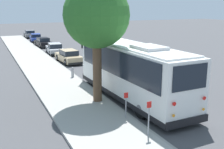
# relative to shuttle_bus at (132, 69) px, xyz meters

# --- Properties ---
(ground_plane) EXTENTS (160.00, 160.00, 0.00)m
(ground_plane) POSITION_rel_shuttle_bus_xyz_m (1.04, -0.17, -1.94)
(ground_plane) COLOR #474749
(sidewalk_slab) EXTENTS (80.00, 3.66, 0.15)m
(sidewalk_slab) POSITION_rel_shuttle_bus_xyz_m (1.04, 3.40, -1.86)
(sidewalk_slab) COLOR #A3A099
(sidewalk_slab) RESTS_ON ground
(curb_strip) EXTENTS (80.00, 0.14, 0.15)m
(curb_strip) POSITION_rel_shuttle_bus_xyz_m (1.04, 1.50, -1.86)
(curb_strip) COLOR gray
(curb_strip) RESTS_ON ground
(shuttle_bus) EXTENTS (10.54, 3.04, 3.60)m
(shuttle_bus) POSITION_rel_shuttle_bus_xyz_m (0.00, 0.00, 0.00)
(shuttle_bus) COLOR white
(shuttle_bus) RESTS_ON ground
(parked_sedan_tan) EXTENTS (4.48, 1.90, 1.32)m
(parked_sedan_tan) POSITION_rel_shuttle_bus_xyz_m (12.91, 0.30, -1.33)
(parked_sedan_tan) COLOR tan
(parked_sedan_tan) RESTS_ON ground
(parked_sedan_silver) EXTENTS (4.55, 1.98, 1.27)m
(parked_sedan_silver) POSITION_rel_shuttle_bus_xyz_m (18.83, 0.33, -1.35)
(parked_sedan_silver) COLOR #A8AAAF
(parked_sedan_silver) RESTS_ON ground
(parked_sedan_black) EXTENTS (4.25, 1.89, 1.30)m
(parked_sedan_black) POSITION_rel_shuttle_bus_xyz_m (25.28, 0.46, -1.34)
(parked_sedan_black) COLOR black
(parked_sedan_black) RESTS_ON ground
(parked_sedan_blue) EXTENTS (4.48, 2.01, 1.28)m
(parked_sedan_blue) POSITION_rel_shuttle_bus_xyz_m (31.39, 0.43, -1.35)
(parked_sedan_blue) COLOR navy
(parked_sedan_blue) RESTS_ON ground
(parked_sedan_gray) EXTENTS (4.27, 1.72, 1.33)m
(parked_sedan_gray) POSITION_rel_shuttle_bus_xyz_m (37.80, 0.37, -1.32)
(parked_sedan_gray) COLOR slate
(parked_sedan_gray) RESTS_ON ground
(street_tree) EXTENTS (3.77, 3.77, 7.50)m
(street_tree) POSITION_rel_shuttle_bus_xyz_m (0.33, 2.17, 3.48)
(street_tree) COLOR brown
(street_tree) RESTS_ON sidewalk_slab
(sign_post_near) EXTENTS (0.06, 0.22, 1.57)m
(sign_post_near) POSITION_rel_shuttle_bus_xyz_m (-5.03, 1.86, -0.98)
(sign_post_near) COLOR gray
(sign_post_near) RESTS_ON sidewalk_slab
(sign_post_far) EXTENTS (0.06, 0.22, 1.35)m
(sign_post_far) POSITION_rel_shuttle_bus_xyz_m (-2.88, 1.86, -1.09)
(sign_post_far) COLOR gray
(sign_post_far) RESTS_ON sidewalk_slab
(fire_hydrant) EXTENTS (0.22, 0.22, 0.81)m
(fire_hydrant) POSITION_rel_shuttle_bus_xyz_m (6.34, 1.88, -1.38)
(fire_hydrant) COLOR #99999E
(fire_hydrant) RESTS_ON sidewalk_slab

